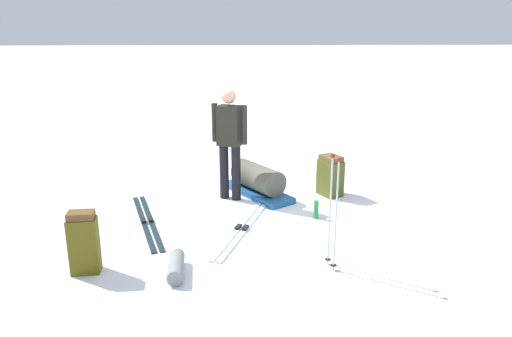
{
  "coord_description": "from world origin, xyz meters",
  "views": [
    {
      "loc": [
        -6.56,
        0.18,
        2.74
      ],
      "look_at": [
        0.0,
        0.0,
        0.7
      ],
      "focal_mm": 35.11,
      "sensor_mm": 36.0,
      "label": 1
    }
  ],
  "objects_px": {
    "ski_pair_near": "(147,221)",
    "skier_standing": "(230,138)",
    "gear_sled": "(258,181)",
    "ski_pair_far": "(242,229)",
    "ski_poles_planted_near": "(333,207)",
    "backpack_bright": "(84,243)",
    "thermos_bottle": "(316,210)",
    "backpack_large_dark": "(330,176)",
    "sleeping_mat_rolled": "(176,267)"
  },
  "relations": [
    {
      "from": "ski_pair_near",
      "to": "skier_standing",
      "type": "bearing_deg",
      "value": -51.42
    },
    {
      "from": "skier_standing",
      "to": "ski_pair_near",
      "type": "bearing_deg",
      "value": 128.58
    },
    {
      "from": "ski_pair_near",
      "to": "gear_sled",
      "type": "bearing_deg",
      "value": -56.03
    },
    {
      "from": "ski_pair_far",
      "to": "ski_poles_planted_near",
      "type": "distance_m",
      "value": 1.62
    },
    {
      "from": "ski_pair_near",
      "to": "backpack_bright",
      "type": "bearing_deg",
      "value": 162.94
    },
    {
      "from": "ski_pair_near",
      "to": "thermos_bottle",
      "type": "xyz_separation_m",
      "value": [
        0.07,
        -2.34,
        0.12
      ]
    },
    {
      "from": "backpack_large_dark",
      "to": "thermos_bottle",
      "type": "bearing_deg",
      "value": 159.55
    },
    {
      "from": "ski_pair_far",
      "to": "ski_poles_planted_near",
      "type": "height_order",
      "value": "ski_poles_planted_near"
    },
    {
      "from": "ski_pair_near",
      "to": "ski_pair_far",
      "type": "height_order",
      "value": "same"
    },
    {
      "from": "backpack_bright",
      "to": "ski_poles_planted_near",
      "type": "distance_m",
      "value": 2.75
    },
    {
      "from": "ski_pair_far",
      "to": "thermos_bottle",
      "type": "relative_size",
      "value": 7.34
    },
    {
      "from": "ski_poles_planted_near",
      "to": "gear_sled",
      "type": "xyz_separation_m",
      "value": [
        2.38,
        0.75,
        -0.5
      ]
    },
    {
      "from": "ski_poles_planted_near",
      "to": "gear_sled",
      "type": "height_order",
      "value": "ski_poles_planted_near"
    },
    {
      "from": "ski_poles_planted_near",
      "to": "thermos_bottle",
      "type": "distance_m",
      "value": 1.53
    },
    {
      "from": "ski_pair_near",
      "to": "thermos_bottle",
      "type": "relative_size",
      "value": 7.49
    },
    {
      "from": "skier_standing",
      "to": "ski_pair_near",
      "type": "relative_size",
      "value": 0.87
    },
    {
      "from": "ski_pair_near",
      "to": "ski_poles_planted_near",
      "type": "xyz_separation_m",
      "value": [
        -1.34,
        -2.3,
        0.72
      ]
    },
    {
      "from": "ski_pair_near",
      "to": "sleeping_mat_rolled",
      "type": "distance_m",
      "value": 1.56
    },
    {
      "from": "backpack_bright",
      "to": "gear_sled",
      "type": "bearing_deg",
      "value": -39.24
    },
    {
      "from": "ski_poles_planted_near",
      "to": "thermos_bottle",
      "type": "xyz_separation_m",
      "value": [
        1.41,
        -0.03,
        -0.6
      ]
    },
    {
      "from": "ski_pair_far",
      "to": "gear_sled",
      "type": "height_order",
      "value": "gear_sled"
    },
    {
      "from": "ski_poles_planted_near",
      "to": "ski_pair_near",
      "type": "bearing_deg",
      "value": 59.83
    },
    {
      "from": "ski_pair_near",
      "to": "backpack_large_dark",
      "type": "xyz_separation_m",
      "value": [
        1.01,
        -2.69,
        0.3
      ]
    },
    {
      "from": "backpack_large_dark",
      "to": "thermos_bottle",
      "type": "height_order",
      "value": "backpack_large_dark"
    },
    {
      "from": "gear_sled",
      "to": "skier_standing",
      "type": "bearing_deg",
      "value": 109.14
    },
    {
      "from": "backpack_large_dark",
      "to": "ski_poles_planted_near",
      "type": "bearing_deg",
      "value": 170.7
    },
    {
      "from": "ski_pair_near",
      "to": "backpack_bright",
      "type": "relative_size",
      "value": 2.73
    },
    {
      "from": "gear_sled",
      "to": "sleeping_mat_rolled",
      "type": "distance_m",
      "value": 2.68
    },
    {
      "from": "gear_sled",
      "to": "ski_poles_planted_near",
      "type": "bearing_deg",
      "value": -162.56
    },
    {
      "from": "skier_standing",
      "to": "sleeping_mat_rolled",
      "type": "bearing_deg",
      "value": 166.93
    },
    {
      "from": "gear_sled",
      "to": "sleeping_mat_rolled",
      "type": "height_order",
      "value": "gear_sled"
    },
    {
      "from": "ski_pair_far",
      "to": "ski_poles_planted_near",
      "type": "bearing_deg",
      "value": -136.41
    },
    {
      "from": "gear_sled",
      "to": "backpack_large_dark",
      "type": "bearing_deg",
      "value": -91.68
    },
    {
      "from": "gear_sled",
      "to": "sleeping_mat_rolled",
      "type": "relative_size",
      "value": 2.44
    },
    {
      "from": "ski_pair_far",
      "to": "backpack_bright",
      "type": "relative_size",
      "value": 2.67
    },
    {
      "from": "ski_pair_far",
      "to": "gear_sled",
      "type": "distance_m",
      "value": 1.37
    },
    {
      "from": "ski_pair_far",
      "to": "backpack_large_dark",
      "type": "bearing_deg",
      "value": -46.91
    },
    {
      "from": "gear_sled",
      "to": "ski_pair_far",
      "type": "bearing_deg",
      "value": 169.21
    },
    {
      "from": "backpack_large_dark",
      "to": "backpack_bright",
      "type": "xyz_separation_m",
      "value": [
        -2.38,
        3.11,
        0.04
      ]
    },
    {
      "from": "backpack_bright",
      "to": "ski_poles_planted_near",
      "type": "xyz_separation_m",
      "value": [
        0.03,
        -2.72,
        0.38
      ]
    },
    {
      "from": "ski_pair_far",
      "to": "gear_sled",
      "type": "bearing_deg",
      "value": -10.79
    },
    {
      "from": "skier_standing",
      "to": "backpack_bright",
      "type": "distance_m",
      "value": 2.81
    },
    {
      "from": "skier_standing",
      "to": "ski_pair_far",
      "type": "height_order",
      "value": "skier_standing"
    },
    {
      "from": "ski_pair_far",
      "to": "sleeping_mat_rolled",
      "type": "distance_m",
      "value": 1.37
    },
    {
      "from": "skier_standing",
      "to": "backpack_large_dark",
      "type": "height_order",
      "value": "skier_standing"
    },
    {
      "from": "backpack_large_dark",
      "to": "ski_pair_near",
      "type": "bearing_deg",
      "value": 110.66
    },
    {
      "from": "skier_standing",
      "to": "gear_sled",
      "type": "xyz_separation_m",
      "value": [
        0.15,
        -0.43,
        -0.73
      ]
    },
    {
      "from": "ski_poles_planted_near",
      "to": "ski_pair_far",
      "type": "bearing_deg",
      "value": 43.59
    },
    {
      "from": "thermos_bottle",
      "to": "sleeping_mat_rolled",
      "type": "bearing_deg",
      "value": 130.96
    },
    {
      "from": "ski_pair_far",
      "to": "backpack_bright",
      "type": "xyz_separation_m",
      "value": [
        -1.08,
        1.72,
        0.34
      ]
    }
  ]
}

